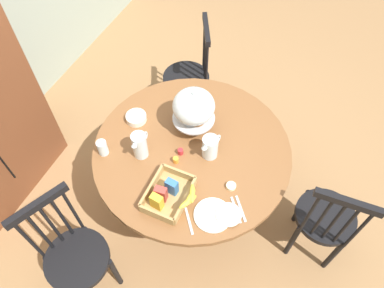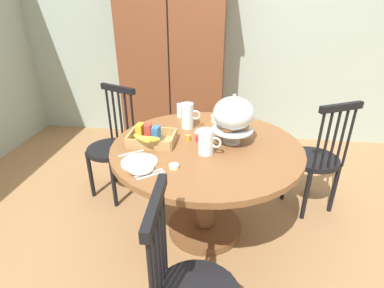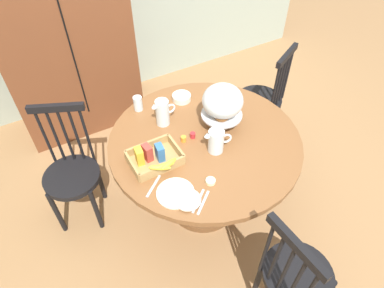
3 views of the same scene
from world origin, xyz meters
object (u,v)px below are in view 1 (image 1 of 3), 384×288
china_plate_large (213,215)px  windsor_chair_facing_door (325,219)px  windsor_chair_by_cabinet (75,256)px  china_plate_small (229,215)px  dining_table (192,165)px  pastry_stand_with_dome (194,108)px  butter_dish (231,186)px  drinking_glass (103,148)px  milk_pitcher (210,148)px  orange_juice_pitcher (140,146)px  cereal_basket (169,195)px  windsor_chair_near_window (189,78)px  cereal_bowl (136,118)px

china_plate_large → windsor_chair_facing_door: bearing=-58.2°
windsor_chair_by_cabinet → china_plate_small: (0.50, -0.79, 0.30)m
dining_table → china_plate_large: 0.53m
pastry_stand_with_dome → butter_dish: pastry_stand_with_dome is taller
china_plate_large → drinking_glass: size_ratio=2.00×
butter_dish → china_plate_large: bearing=171.9°
china_plate_small → dining_table: bearing=47.8°
butter_dish → milk_pitcher: bearing=51.0°
dining_table → windsor_chair_facing_door: size_ratio=1.32×
windsor_chair_by_cabinet → orange_juice_pitcher: (0.68, -0.13, 0.38)m
windsor_chair_by_cabinet → cereal_basket: windsor_chair_by_cabinet is taller
windsor_chair_near_window → china_plate_large: size_ratio=4.43×
orange_juice_pitcher → milk_pitcher: orange_juice_pitcher is taller
butter_dish → windsor_chair_by_cabinet: bearing=132.8°
china_plate_small → butter_dish: size_ratio=2.50×
windsor_chair_facing_door → china_plate_small: size_ratio=6.50×
windsor_chair_near_window → windsor_chair_facing_door: 1.59m
cereal_basket → china_plate_large: cereal_basket is taller
windsor_chair_near_window → milk_pitcher: windsor_chair_near_window is taller
windsor_chair_by_cabinet → windsor_chair_facing_door: size_ratio=1.00×
windsor_chair_by_cabinet → cereal_basket: 0.72m
china_plate_large → butter_dish: bearing=-8.1°
windsor_chair_by_cabinet → china_plate_small: 0.99m
milk_pitcher → windsor_chair_near_window: bearing=32.1°
cereal_basket → orange_juice_pitcher: bearing=55.2°
windsor_chair_facing_door → drinking_glass: bearing=100.9°
dining_table → butter_dish: (-0.16, -0.33, 0.21)m
dining_table → milk_pitcher: bearing=-87.6°
dining_table → cereal_basket: size_ratio=4.08×
dining_table → windsor_chair_by_cabinet: 0.95m
china_plate_large → china_plate_small: 0.09m
windsor_chair_near_window → china_plate_large: (-1.23, -0.71, 0.29)m
windsor_chair_facing_door → orange_juice_pitcher: bearing=98.8°
china_plate_large → windsor_chair_by_cabinet: bearing=123.5°
china_plate_small → china_plate_large: bearing=112.7°
milk_pitcher → china_plate_large: bearing=-155.3°
china_plate_small → pastry_stand_with_dome: bearing=40.9°
pastry_stand_with_dome → cereal_bowl: 0.43m
windsor_chair_by_cabinet → windsor_chair_facing_door: (0.87, -1.36, 0.00)m
dining_table → china_plate_small: size_ratio=8.60×
pastry_stand_with_dome → china_plate_small: bearing=-139.1°
pastry_stand_with_dome → china_plate_large: (-0.55, -0.36, -0.19)m
china_plate_large → butter_dish: (0.22, -0.03, 0.01)m
windsor_chair_near_window → milk_pitcher: 1.06m
china_plate_small → drinking_glass: bearing=84.4°
drinking_glass → butter_dish: bearing=-83.4°
windsor_chair_near_window → orange_juice_pitcher: windsor_chair_near_window is taller
windsor_chair_facing_door → butter_dish: (-0.18, 0.61, 0.30)m
pastry_stand_with_dome → milk_pitcher: pastry_stand_with_dome is taller
pastry_stand_with_dome → cereal_basket: size_ratio=1.09×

